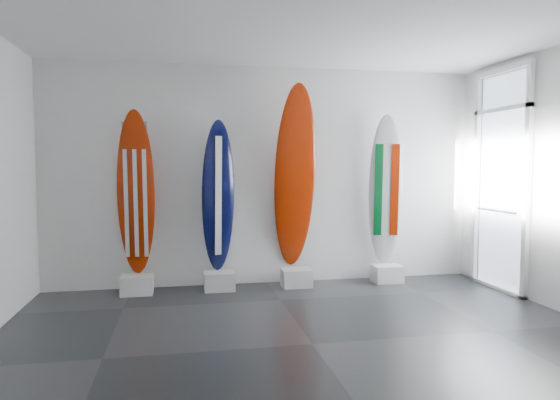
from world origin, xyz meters
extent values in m
plane|color=black|center=(0.00, 0.00, 0.00)|extent=(6.00, 6.00, 0.00)
plane|color=white|center=(0.00, 0.00, 3.00)|extent=(6.00, 6.00, 0.00)
plane|color=silver|center=(0.00, 2.50, 1.50)|extent=(6.00, 0.00, 6.00)
plane|color=silver|center=(0.00, -2.50, 1.50)|extent=(6.00, 0.00, 6.00)
cube|color=silver|center=(-1.75, 2.18, 0.12)|extent=(0.40, 0.30, 0.24)
ellipsoid|color=#891A03|center=(-1.75, 2.28, 1.30)|extent=(0.50, 0.22, 2.12)
cube|color=silver|center=(-0.70, 2.18, 0.12)|extent=(0.40, 0.30, 0.24)
ellipsoid|color=black|center=(-0.70, 2.28, 1.24)|extent=(0.48, 0.28, 2.01)
cube|color=silver|center=(0.35, 2.18, 0.12)|extent=(0.40, 0.30, 0.24)
ellipsoid|color=#891A03|center=(0.35, 2.28, 1.48)|extent=(0.59, 0.52, 2.50)
cube|color=silver|center=(1.66, 2.18, 0.12)|extent=(0.40, 0.30, 0.24)
ellipsoid|color=silver|center=(1.66, 2.28, 1.30)|extent=(0.51, 0.31, 2.12)
cube|color=silver|center=(-2.45, 2.48, 0.35)|extent=(0.09, 0.02, 0.13)
camera|label=1|loc=(-1.16, -4.40, 1.65)|focal=32.24mm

